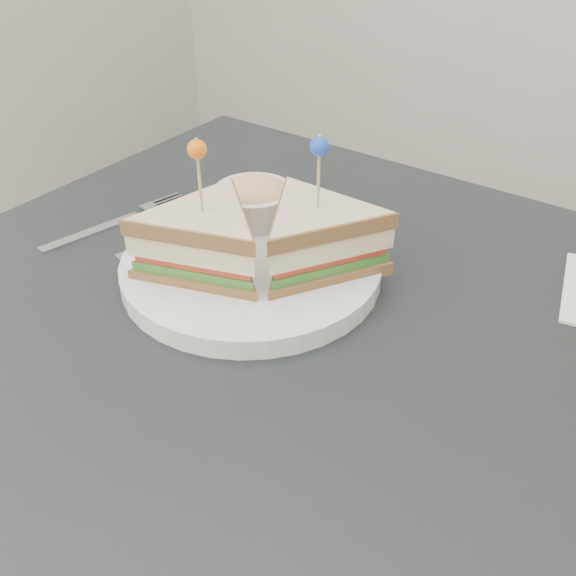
# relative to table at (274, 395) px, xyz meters

# --- Properties ---
(table) EXTENTS (0.80, 0.80, 0.75)m
(table) POSITION_rel_table_xyz_m (0.00, 0.00, 0.00)
(table) COLOR black
(table) RESTS_ON ground
(plate_meal) EXTENTS (0.32, 0.31, 0.16)m
(plate_meal) POSITION_rel_table_xyz_m (-0.07, 0.07, 0.12)
(plate_meal) COLOR white
(plate_meal) RESTS_ON table
(cutlery_fork) EXTENTS (0.06, 0.19, 0.01)m
(cutlery_fork) POSITION_rel_table_xyz_m (-0.27, 0.07, 0.08)
(cutlery_fork) COLOR silver
(cutlery_fork) RESTS_ON table
(cutlery_knife) EXTENTS (0.08, 0.21, 0.01)m
(cutlery_knife) POSITION_rel_table_xyz_m (-0.18, 0.10, 0.08)
(cutlery_knife) COLOR silver
(cutlery_knife) RESTS_ON table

